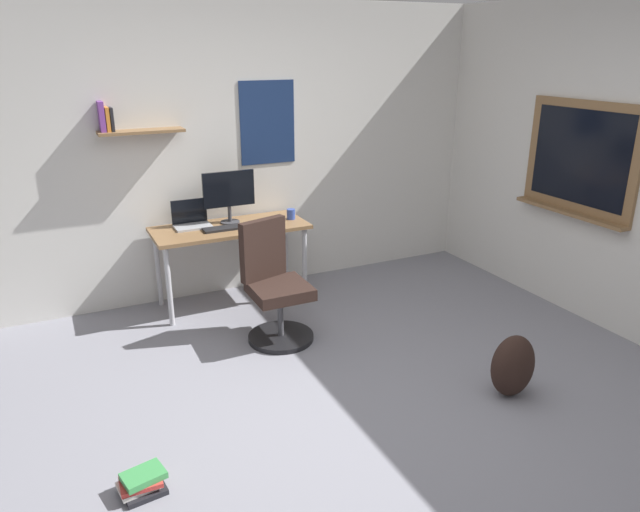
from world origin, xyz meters
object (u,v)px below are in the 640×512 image
keyboard (225,228)px  desk (230,235)px  laptop (191,220)px  coffee_mug (291,214)px  monitor_primary (229,193)px  book_stack_on_floor (142,483)px  office_chair (275,290)px  computer_mouse (256,223)px  backpack (513,366)px

keyboard → desk: bearing=47.0°
laptop → coffee_mug: laptop is taller
desk → coffee_mug: bearing=-2.2°
monitor_primary → book_stack_on_floor: 2.69m
book_stack_on_floor → keyboard: bearing=61.7°
office_chair → monitor_primary: size_ratio=2.05×
desk → keyboard: 0.13m
monitor_primary → coffee_mug: (0.54, -0.11, -0.22)m
computer_mouse → book_stack_on_floor: computer_mouse is taller
book_stack_on_floor → desk: bearing=61.1°
laptop → coffee_mug: size_ratio=3.37×
office_chair → coffee_mug: (0.47, 0.78, 0.36)m
monitor_primary → coffee_mug: size_ratio=5.04×
computer_mouse → laptop: bearing=157.6°
desk → book_stack_on_floor: (-1.17, -2.12, -0.58)m
desk → backpack: (1.21, -2.25, -0.42)m
desk → laptop: 0.36m
keyboard → backpack: (1.27, -2.18, -0.52)m
desk → monitor_primary: (0.03, 0.09, 0.35)m
desk → laptop: bearing=155.1°
office_chair → backpack: (1.11, -1.45, -0.19)m
laptop → computer_mouse: 0.56m
laptop → keyboard: laptop is taller
monitor_primary → computer_mouse: 0.35m
monitor_primary → coffee_mug: monitor_primary is taller
desk → book_stack_on_floor: desk is taller
laptop → coffee_mug: (0.87, -0.16, -0.01)m
office_chair → laptop: size_ratio=3.06×
backpack → book_stack_on_floor: (-2.38, 0.13, -0.16)m
keyboard → book_stack_on_floor: 2.42m
laptop → backpack: bearing=-57.7°
office_chair → computer_mouse: office_chair is taller
office_chair → laptop: same height
monitor_primary → computer_mouse: size_ratio=4.46×
laptop → book_stack_on_floor: size_ratio=1.20×
coffee_mug → laptop: bearing=169.5°
monitor_primary → desk: bearing=-110.0°
office_chair → laptop: 1.08m
computer_mouse → coffee_mug: size_ratio=1.13×
monitor_primary → computer_mouse: monitor_primary is taller
computer_mouse → backpack: (0.99, -2.18, -0.52)m
desk → backpack: 2.59m
monitor_primary → book_stack_on_floor: monitor_primary is taller
backpack → book_stack_on_floor: 2.39m
desk → monitor_primary: monitor_primary is taller
office_chair → laptop: (-0.40, 0.94, 0.37)m
desk → computer_mouse: (0.21, -0.07, 0.10)m
coffee_mug → backpack: coffee_mug is taller
monitor_primary → coffee_mug: bearing=-12.0°
backpack → desk: bearing=118.2°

